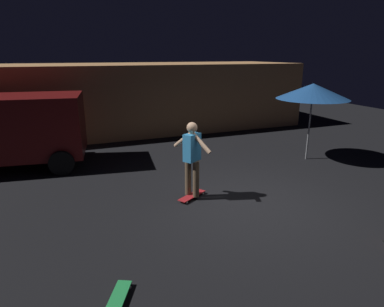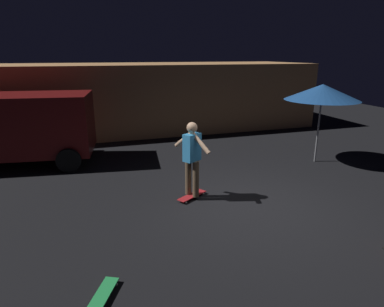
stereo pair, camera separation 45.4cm
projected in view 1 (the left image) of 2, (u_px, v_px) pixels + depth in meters
ground_plane at (251, 204)px, 7.11m from camera, size 28.00×28.00×0.00m
low_building at (143, 96)px, 14.24m from camera, size 13.30×4.32×2.73m
patio_umbrella at (313, 91)px, 9.60m from camera, size 2.10×2.10×2.30m
skateboard_ridden at (192, 196)px, 7.42m from camera, size 0.77×0.58×0.07m
skateboard_spare at (117, 301)px, 4.25m from camera, size 0.53×0.79×0.07m
skater at (192, 154)px, 7.13m from camera, size 0.59×0.88×1.67m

